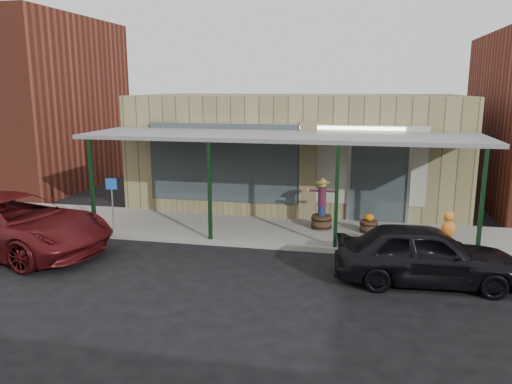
% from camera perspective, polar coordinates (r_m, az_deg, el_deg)
% --- Properties ---
extents(ground, '(120.00, 120.00, 0.00)m').
position_cam_1_polar(ground, '(12.36, -0.05, -9.47)').
color(ground, black).
rests_on(ground, ground).
extents(sidewalk, '(40.00, 3.20, 0.15)m').
position_cam_1_polar(sidewalk, '(15.69, 2.68, -4.49)').
color(sidewalk, gray).
rests_on(sidewalk, ground).
extents(storefront, '(12.00, 6.25, 4.20)m').
position_cam_1_polar(storefront, '(19.71, 4.88, 4.87)').
color(storefront, '#908258').
rests_on(storefront, ground).
extents(awning, '(12.00, 3.00, 3.04)m').
position_cam_1_polar(awning, '(15.08, 2.76, 6.23)').
color(awning, slate).
rests_on(awning, ground).
extents(block_buildings_near, '(61.00, 8.00, 8.00)m').
position_cam_1_polar(block_buildings_near, '(20.47, 10.99, 9.66)').
color(block_buildings_near, maroon).
rests_on(block_buildings_near, ground).
extents(barrel_scarecrow, '(0.98, 0.73, 1.62)m').
position_cam_1_polar(barrel_scarecrow, '(15.68, 7.52, -2.23)').
color(barrel_scarecrow, '#4F331F').
rests_on(barrel_scarecrow, sidewalk).
extents(barrel_pumpkin, '(0.66, 0.66, 0.63)m').
position_cam_1_polar(barrel_pumpkin, '(15.62, 12.77, -3.71)').
color(barrel_pumpkin, '#4F331F').
rests_on(barrel_pumpkin, sidewalk).
extents(handicap_sign, '(0.34, 0.08, 1.63)m').
position_cam_1_polar(handicap_sign, '(15.87, -16.13, -0.57)').
color(handicap_sign, gray).
rests_on(handicap_sign, sidewalk).
extents(parked_sedan, '(4.23, 2.01, 1.55)m').
position_cam_1_polar(parked_sedan, '(12.29, 18.76, -6.74)').
color(parked_sedan, black).
rests_on(parked_sedan, ground).
extents(car_maroon, '(6.14, 3.72, 1.59)m').
position_cam_1_polar(car_maroon, '(15.37, -26.04, -3.28)').
color(car_maroon, '#571114').
rests_on(car_maroon, ground).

